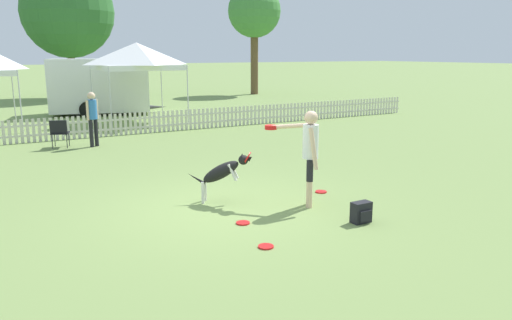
{
  "coord_description": "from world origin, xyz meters",
  "views": [
    {
      "loc": [
        -3.71,
        -7.63,
        2.71
      ],
      "look_at": [
        0.68,
        -0.07,
        0.82
      ],
      "focal_mm": 35.0,
      "sensor_mm": 36.0,
      "label": 1
    }
  ],
  "objects_px": {
    "frisbee_near_handler": "(243,223)",
    "frisbee_midfield": "(266,247)",
    "frisbee_near_dog": "(321,192)",
    "backpack_on_grass": "(361,212)",
    "equipment_trailer": "(100,85)",
    "leaping_dog": "(223,171)",
    "canopy_tent_main": "(137,56)",
    "tree_right_grove": "(68,12)",
    "handler_person": "(308,147)",
    "spectator_standing": "(92,114)",
    "folding_chair_blue_left": "(59,131)",
    "tree_left_grove": "(254,12)"
  },
  "relations": [
    {
      "from": "spectator_standing",
      "to": "tree_right_grove",
      "type": "height_order",
      "value": "tree_right_grove"
    },
    {
      "from": "frisbee_near_handler",
      "to": "frisbee_near_dog",
      "type": "bearing_deg",
      "value": 20.8
    },
    {
      "from": "equipment_trailer",
      "to": "tree_left_grove",
      "type": "height_order",
      "value": "tree_left_grove"
    },
    {
      "from": "frisbee_near_handler",
      "to": "frisbee_midfield",
      "type": "xyz_separation_m",
      "value": [
        -0.2,
        -1.05,
        0.0
      ]
    },
    {
      "from": "canopy_tent_main",
      "to": "tree_left_grove",
      "type": "bearing_deg",
      "value": 41.82
    },
    {
      "from": "handler_person",
      "to": "tree_left_grove",
      "type": "height_order",
      "value": "tree_left_grove"
    },
    {
      "from": "backpack_on_grass",
      "to": "equipment_trailer",
      "type": "bearing_deg",
      "value": 90.4
    },
    {
      "from": "spectator_standing",
      "to": "tree_right_grove",
      "type": "relative_size",
      "value": 0.21
    },
    {
      "from": "handler_person",
      "to": "leaping_dog",
      "type": "distance_m",
      "value": 1.61
    },
    {
      "from": "frisbee_near_handler",
      "to": "tree_right_grove",
      "type": "relative_size",
      "value": 0.03
    },
    {
      "from": "leaping_dog",
      "to": "equipment_trailer",
      "type": "xyz_separation_m",
      "value": [
        1.33,
        14.97,
        0.69
      ]
    },
    {
      "from": "handler_person",
      "to": "tree_right_grove",
      "type": "distance_m",
      "value": 25.04
    },
    {
      "from": "frisbee_near_dog",
      "to": "backpack_on_grass",
      "type": "relative_size",
      "value": 0.65
    },
    {
      "from": "frisbee_near_handler",
      "to": "equipment_trailer",
      "type": "relative_size",
      "value": 0.04
    },
    {
      "from": "frisbee_near_dog",
      "to": "tree_right_grove",
      "type": "distance_m",
      "value": 24.66
    },
    {
      "from": "backpack_on_grass",
      "to": "tree_right_grove",
      "type": "height_order",
      "value": "tree_right_grove"
    },
    {
      "from": "frisbee_near_dog",
      "to": "tree_left_grove",
      "type": "bearing_deg",
      "value": 63.2
    },
    {
      "from": "handler_person",
      "to": "folding_chair_blue_left",
      "type": "bearing_deg",
      "value": 56.53
    },
    {
      "from": "leaping_dog",
      "to": "frisbee_midfield",
      "type": "height_order",
      "value": "leaping_dog"
    },
    {
      "from": "handler_person",
      "to": "equipment_trailer",
      "type": "distance_m",
      "value": 15.89
    },
    {
      "from": "handler_person",
      "to": "equipment_trailer",
      "type": "height_order",
      "value": "equipment_trailer"
    },
    {
      "from": "handler_person",
      "to": "frisbee_near_dog",
      "type": "xyz_separation_m",
      "value": [
        0.76,
        0.57,
        -1.07
      ]
    },
    {
      "from": "folding_chair_blue_left",
      "to": "spectator_standing",
      "type": "relative_size",
      "value": 0.52
    },
    {
      "from": "handler_person",
      "to": "frisbee_near_dog",
      "type": "bearing_deg",
      "value": -16.02
    },
    {
      "from": "frisbee_near_dog",
      "to": "tree_right_grove",
      "type": "bearing_deg",
      "value": 90.52
    },
    {
      "from": "leaping_dog",
      "to": "tree_left_grove",
      "type": "xyz_separation_m",
      "value": [
        12.85,
        21.16,
        4.69
      ]
    },
    {
      "from": "leaping_dog",
      "to": "tree_right_grove",
      "type": "relative_size",
      "value": 0.14
    },
    {
      "from": "frisbee_midfield",
      "to": "equipment_trailer",
      "type": "xyz_separation_m",
      "value": [
        1.77,
        17.21,
        1.28
      ]
    },
    {
      "from": "folding_chair_blue_left",
      "to": "frisbee_near_handler",
      "type": "bearing_deg",
      "value": 118.06
    },
    {
      "from": "frisbee_near_handler",
      "to": "equipment_trailer",
      "type": "height_order",
      "value": "equipment_trailer"
    },
    {
      "from": "leaping_dog",
      "to": "canopy_tent_main",
      "type": "height_order",
      "value": "canopy_tent_main"
    },
    {
      "from": "handler_person",
      "to": "frisbee_near_dog",
      "type": "height_order",
      "value": "handler_person"
    },
    {
      "from": "tree_right_grove",
      "to": "folding_chair_blue_left",
      "type": "bearing_deg",
      "value": -101.73
    },
    {
      "from": "leaping_dog",
      "to": "backpack_on_grass",
      "type": "bearing_deg",
      "value": 71.55
    },
    {
      "from": "frisbee_near_dog",
      "to": "spectator_standing",
      "type": "xyz_separation_m",
      "value": [
        -2.76,
        7.32,
        0.95
      ]
    },
    {
      "from": "frisbee_near_handler",
      "to": "canopy_tent_main",
      "type": "relative_size",
      "value": 0.07
    },
    {
      "from": "spectator_standing",
      "to": "handler_person",
      "type": "bearing_deg",
      "value": 75.94
    },
    {
      "from": "handler_person",
      "to": "folding_chair_blue_left",
      "type": "xyz_separation_m",
      "value": [
        -2.9,
        8.17,
        -0.59
      ]
    },
    {
      "from": "leaping_dog",
      "to": "tree_left_grove",
      "type": "distance_m",
      "value": 25.2
    },
    {
      "from": "backpack_on_grass",
      "to": "tree_left_grove",
      "type": "relative_size",
      "value": 0.05
    },
    {
      "from": "spectator_standing",
      "to": "equipment_trailer",
      "type": "distance_m",
      "value": 8.28
    },
    {
      "from": "canopy_tent_main",
      "to": "tree_right_grove",
      "type": "relative_size",
      "value": 0.4
    },
    {
      "from": "leaping_dog",
      "to": "frisbee_midfield",
      "type": "relative_size",
      "value": 4.66
    },
    {
      "from": "frisbee_near_handler",
      "to": "frisbee_midfield",
      "type": "bearing_deg",
      "value": -100.78
    },
    {
      "from": "handler_person",
      "to": "frisbee_near_handler",
      "type": "xyz_separation_m",
      "value": [
        -1.47,
        -0.27,
        -1.07
      ]
    },
    {
      "from": "frisbee_near_handler",
      "to": "canopy_tent_main",
      "type": "bearing_deg",
      "value": 79.99
    },
    {
      "from": "handler_person",
      "to": "leaping_dog",
      "type": "xyz_separation_m",
      "value": [
        -1.23,
        0.91,
        -0.49
      ]
    },
    {
      "from": "leaping_dog",
      "to": "frisbee_midfield",
      "type": "distance_m",
      "value": 2.35
    },
    {
      "from": "tree_left_grove",
      "to": "tree_right_grove",
      "type": "height_order",
      "value": "tree_right_grove"
    },
    {
      "from": "tree_left_grove",
      "to": "frisbee_near_dog",
      "type": "bearing_deg",
      "value": -116.8
    }
  ]
}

